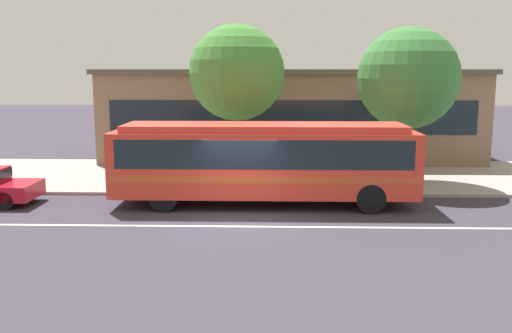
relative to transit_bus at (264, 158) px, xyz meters
The scene contains 9 objects.
ground_plane 2.77m from the transit_bus, 111.29° to the right, with size 120.00×120.00×0.00m, color #383341.
sidewalk_slab 5.65m from the transit_bus, 98.46° to the left, with size 60.00×8.00×0.12m, color #A59591.
lane_stripe_center 3.40m from the transit_bus, 105.64° to the right, with size 56.00×0.16×0.01m, color silver.
transit_bus is the anchor object (origin of this frame).
pedestrian_waiting_near_sign 3.57m from the transit_bus, 31.86° to the left, with size 0.45×0.45×1.66m.
bus_stop_sign 4.53m from the transit_bus, 25.84° to the left, with size 0.12×0.44×2.29m.
street_tree_near_stop 5.26m from the transit_bus, 106.30° to the left, with size 4.01×4.01×6.54m.
street_tree_mid_block 7.42m from the transit_bus, 32.70° to the left, with size 4.14×4.14×6.38m.
station_building 10.74m from the transit_bus, 83.44° to the left, with size 19.64×6.74×4.80m.
Camera 1 is at (1.05, -17.40, 4.75)m, focal length 39.18 mm.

